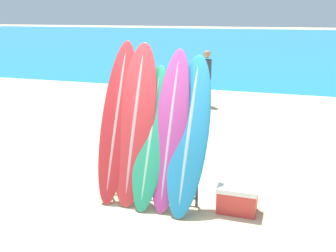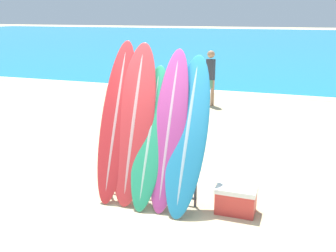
# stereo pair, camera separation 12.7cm
# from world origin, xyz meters

# --- Properties ---
(ground_plane) EXTENTS (160.00, 160.00, 0.00)m
(ground_plane) POSITION_xyz_m (0.00, 0.00, 0.00)
(ground_plane) COLOR #CCB789
(ocean_water) EXTENTS (120.00, 60.00, 0.01)m
(ocean_water) POSITION_xyz_m (0.00, 38.25, 0.00)
(ocean_water) COLOR teal
(ocean_water) RESTS_ON ground_plane
(surfboard_rack) EXTENTS (1.43, 0.04, 0.90)m
(surfboard_rack) POSITION_xyz_m (0.13, 0.44, 0.48)
(surfboard_rack) COLOR #47474C
(surfboard_rack) RESTS_ON ground_plane
(surfboard_slot_0) EXTENTS (0.50, 1.02, 2.31)m
(surfboard_slot_0) POSITION_xyz_m (-0.43, 0.51, 1.15)
(surfboard_slot_0) COLOR red
(surfboard_slot_0) RESTS_ON ground_plane
(surfboard_slot_1) EXTENTS (0.59, 0.97, 2.29)m
(surfboard_slot_1) POSITION_xyz_m (-0.13, 0.50, 1.14)
(surfboard_slot_1) COLOR red
(surfboard_slot_1) RESTS_ON ground_plane
(surfboard_slot_2) EXTENTS (0.48, 0.98, 1.96)m
(surfboard_slot_2) POSITION_xyz_m (0.13, 0.45, 0.98)
(surfboard_slot_2) COLOR #289E70
(surfboard_slot_2) RESTS_ON ground_plane
(surfboard_slot_3) EXTENTS (0.48, 1.00, 2.21)m
(surfboard_slot_3) POSITION_xyz_m (0.41, 0.50, 1.11)
(surfboard_slot_3) COLOR #B23D8E
(surfboard_slot_3) RESTS_ON ground_plane
(surfboard_slot_4) EXTENTS (0.56, 1.13, 2.13)m
(surfboard_slot_4) POSITION_xyz_m (0.69, 0.50, 1.06)
(surfboard_slot_4) COLOR teal
(surfboard_slot_4) RESTS_ON ground_plane
(person_near_water) EXTENTS (0.27, 0.22, 1.64)m
(person_near_water) POSITION_xyz_m (-0.49, 6.88, 0.90)
(person_near_water) COLOR #A87A5B
(person_near_water) RESTS_ON ground_plane
(person_mid_beach) EXTENTS (0.27, 0.28, 1.64)m
(person_mid_beach) POSITION_xyz_m (-0.89, 2.41, 0.89)
(person_mid_beach) COLOR beige
(person_mid_beach) RESTS_ON ground_plane
(cooler_box) EXTENTS (0.56, 0.36, 0.38)m
(cooler_box) POSITION_xyz_m (1.41, 0.46, 0.19)
(cooler_box) COLOR red
(cooler_box) RESTS_ON ground_plane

